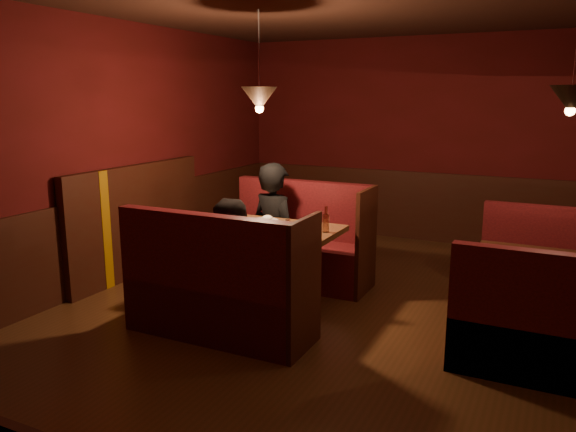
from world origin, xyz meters
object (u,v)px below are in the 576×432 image
at_px(main_table, 262,245).
at_px(second_bench_near, 551,340).
at_px(second_table, 553,281).
at_px(diner_b, 235,246).
at_px(main_bench_far, 300,250).
at_px(main_bench_near, 217,298).
at_px(diner_a, 275,210).
at_px(second_bench_far, 556,279).

relative_size(main_table, second_bench_near, 1.06).
height_order(second_table, diner_b, diner_b).
relative_size(main_bench_far, second_bench_near, 1.17).
xyz_separation_m(second_table, second_bench_near, (0.03, -0.77, -0.22)).
bearing_deg(main_table, main_bench_far, 88.86).
bearing_deg(main_table, main_bench_near, -88.86).
bearing_deg(second_table, main_table, -172.43).
height_order(main_bench_far, second_bench_near, main_bench_far).
height_order(second_bench_near, diner_b, diner_b).
bearing_deg(second_bench_near, second_table, 92.20).
distance_m(main_bench_far, diner_a, 0.60).
height_order(main_bench_near, second_table, main_bench_near).
bearing_deg(main_bench_far, second_bench_near, -26.00).
relative_size(second_bench_far, second_bench_near, 1.00).
bearing_deg(main_bench_near, main_bench_far, 90.00).
distance_m(second_table, second_bench_far, 0.80).
distance_m(main_bench_near, second_table, 2.87).
bearing_deg(second_bench_far, main_bench_near, -143.02).
height_order(diner_a, diner_b, diner_a).
distance_m(second_bench_far, second_bench_near, 1.54).
xyz_separation_m(main_table, second_bench_far, (2.65, 1.12, -0.30)).
relative_size(main_bench_far, diner_a, 0.96).
relative_size(second_bench_far, diner_a, 0.82).
xyz_separation_m(main_bench_far, second_table, (2.60, -0.51, 0.18)).
distance_m(main_bench_far, second_table, 2.66).
bearing_deg(main_bench_near, main_table, 91.14).
bearing_deg(second_bench_far, diner_a, -169.42).
xyz_separation_m(second_bench_near, diner_a, (-2.81, 1.02, 0.54)).
distance_m(second_bench_near, diner_a, 3.04).
bearing_deg(main_bench_far, diner_a, -124.87).
bearing_deg(second_table, diner_b, -160.01).
bearing_deg(main_table, diner_a, 105.83).
relative_size(main_bench_near, second_bench_near, 1.17).
distance_m(second_table, diner_a, 2.81).
bearing_deg(second_bench_far, diner_b, -146.73).
height_order(second_bench_far, second_bench_near, same).
bearing_deg(diner_b, main_table, 70.72).
relative_size(main_bench_far, second_table, 1.29).
height_order(main_bench_near, second_bench_near, main_bench_near).
height_order(main_table, main_bench_near, main_bench_near).
relative_size(diner_a, diner_b, 1.12).
bearing_deg(diner_a, second_bench_far, -149.36).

